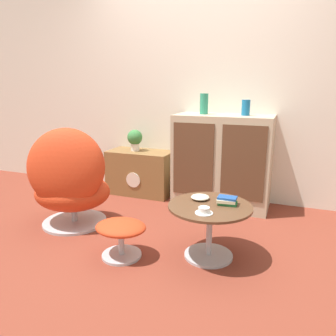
{
  "coord_description": "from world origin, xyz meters",
  "views": [
    {
      "loc": [
        1.04,
        -2.24,
        1.27
      ],
      "look_at": [
        0.01,
        0.41,
        0.55
      ],
      "focal_mm": 35.0,
      "sensor_mm": 36.0,
      "label": 1
    }
  ],
  "objects_px": {
    "tv_console": "(141,172)",
    "ottoman": "(121,231)",
    "vase_leftmost": "(204,104)",
    "egg_chair": "(70,181)",
    "bowl": "(200,197)",
    "sideboard": "(222,161)",
    "potted_plant": "(135,139)",
    "coffee_table": "(210,221)",
    "teacup": "(204,211)",
    "book_stack": "(227,201)",
    "vase_inner_left": "(246,108)"
  },
  "relations": [
    {
      "from": "coffee_table",
      "to": "bowl",
      "type": "bearing_deg",
      "value": 137.38
    },
    {
      "from": "bowl",
      "to": "vase_leftmost",
      "type": "bearing_deg",
      "value": 104.47
    },
    {
      "from": "ottoman",
      "to": "teacup",
      "type": "height_order",
      "value": "teacup"
    },
    {
      "from": "tv_console",
      "to": "vase_inner_left",
      "type": "height_order",
      "value": "vase_inner_left"
    },
    {
      "from": "sideboard",
      "to": "tv_console",
      "type": "height_order",
      "value": "sideboard"
    },
    {
      "from": "potted_plant",
      "to": "teacup",
      "type": "height_order",
      "value": "potted_plant"
    },
    {
      "from": "egg_chair",
      "to": "bowl",
      "type": "bearing_deg",
      "value": -0.04
    },
    {
      "from": "coffee_table",
      "to": "bowl",
      "type": "height_order",
      "value": "bowl"
    },
    {
      "from": "egg_chair",
      "to": "potted_plant",
      "type": "relative_size",
      "value": 3.8
    },
    {
      "from": "tv_console",
      "to": "ottoman",
      "type": "distance_m",
      "value": 1.51
    },
    {
      "from": "sideboard",
      "to": "book_stack",
      "type": "height_order",
      "value": "sideboard"
    },
    {
      "from": "vase_inner_left",
      "to": "potted_plant",
      "type": "relative_size",
      "value": 0.63
    },
    {
      "from": "egg_chair",
      "to": "potted_plant",
      "type": "height_order",
      "value": "egg_chair"
    },
    {
      "from": "vase_leftmost",
      "to": "book_stack",
      "type": "distance_m",
      "value": 1.35
    },
    {
      "from": "vase_leftmost",
      "to": "potted_plant",
      "type": "distance_m",
      "value": 0.94
    },
    {
      "from": "tv_console",
      "to": "book_stack",
      "type": "height_order",
      "value": "tv_console"
    },
    {
      "from": "coffee_table",
      "to": "potted_plant",
      "type": "xyz_separation_m",
      "value": [
        -1.21,
        1.18,
        0.37
      ]
    },
    {
      "from": "tv_console",
      "to": "vase_inner_left",
      "type": "distance_m",
      "value": 1.44
    },
    {
      "from": "vase_inner_left",
      "to": "potted_plant",
      "type": "xyz_separation_m",
      "value": [
        -1.27,
        0.04,
        -0.39
      ]
    },
    {
      "from": "sideboard",
      "to": "coffee_table",
      "type": "bearing_deg",
      "value": -82.2
    },
    {
      "from": "coffee_table",
      "to": "vase_inner_left",
      "type": "relative_size",
      "value": 3.99
    },
    {
      "from": "ottoman",
      "to": "bowl",
      "type": "xyz_separation_m",
      "value": [
        0.52,
        0.33,
        0.23
      ]
    },
    {
      "from": "ottoman",
      "to": "coffee_table",
      "type": "distance_m",
      "value": 0.67
    },
    {
      "from": "vase_inner_left",
      "to": "egg_chair",
      "type": "bearing_deg",
      "value": -142.82
    },
    {
      "from": "tv_console",
      "to": "bowl",
      "type": "bearing_deg",
      "value": -46.34
    },
    {
      "from": "vase_inner_left",
      "to": "bowl",
      "type": "height_order",
      "value": "vase_inner_left"
    },
    {
      "from": "tv_console",
      "to": "bowl",
      "type": "height_order",
      "value": "tv_console"
    },
    {
      "from": "coffee_table",
      "to": "vase_inner_left",
      "type": "xyz_separation_m",
      "value": [
        0.06,
        1.14,
        0.76
      ]
    },
    {
      "from": "tv_console",
      "to": "teacup",
      "type": "height_order",
      "value": "tv_console"
    },
    {
      "from": "coffee_table",
      "to": "potted_plant",
      "type": "relative_size",
      "value": 2.49
    },
    {
      "from": "potted_plant",
      "to": "book_stack",
      "type": "bearing_deg",
      "value": -40.54
    },
    {
      "from": "egg_chair",
      "to": "teacup",
      "type": "bearing_deg",
      "value": -11.38
    },
    {
      "from": "coffee_table",
      "to": "book_stack",
      "type": "bearing_deg",
      "value": 26.25
    },
    {
      "from": "ottoman",
      "to": "book_stack",
      "type": "height_order",
      "value": "book_stack"
    },
    {
      "from": "teacup",
      "to": "coffee_table",
      "type": "bearing_deg",
      "value": 89.75
    },
    {
      "from": "tv_console",
      "to": "bowl",
      "type": "relative_size",
      "value": 5.28
    },
    {
      "from": "tv_console",
      "to": "vase_inner_left",
      "type": "relative_size",
      "value": 4.85
    },
    {
      "from": "vase_leftmost",
      "to": "tv_console",
      "type": "bearing_deg",
      "value": 176.84
    },
    {
      "from": "tv_console",
      "to": "teacup",
      "type": "bearing_deg",
      "value": -49.88
    },
    {
      "from": "ottoman",
      "to": "tv_console",
      "type": "bearing_deg",
      "value": 110.18
    },
    {
      "from": "egg_chair",
      "to": "bowl",
      "type": "relative_size",
      "value": 6.6
    },
    {
      "from": "ottoman",
      "to": "vase_leftmost",
      "type": "relative_size",
      "value": 1.84
    },
    {
      "from": "egg_chair",
      "to": "sideboard",
      "type": "bearing_deg",
      "value": 41.79
    },
    {
      "from": "ottoman",
      "to": "coffee_table",
      "type": "xyz_separation_m",
      "value": [
        0.62,
        0.24,
        0.08
      ]
    },
    {
      "from": "book_stack",
      "to": "egg_chair",
      "type": "bearing_deg",
      "value": 178.4
    },
    {
      "from": "sideboard",
      "to": "coffee_table",
      "type": "height_order",
      "value": "sideboard"
    },
    {
      "from": "coffee_table",
      "to": "ottoman",
      "type": "bearing_deg",
      "value": -159.11
    },
    {
      "from": "bowl",
      "to": "tv_console",
      "type": "bearing_deg",
      "value": 133.66
    },
    {
      "from": "potted_plant",
      "to": "teacup",
      "type": "xyz_separation_m",
      "value": [
        1.21,
        -1.36,
        -0.23
      ]
    },
    {
      "from": "egg_chair",
      "to": "bowl",
      "type": "distance_m",
      "value": 1.22
    }
  ]
}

